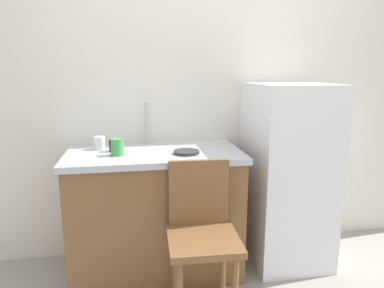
{
  "coord_description": "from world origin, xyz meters",
  "views": [
    {
      "loc": [
        -0.56,
        -1.66,
        1.42
      ],
      "look_at": [
        -0.17,
        0.6,
        0.92
      ],
      "focal_mm": 32.78,
      "sensor_mm": 36.0,
      "label": 1
    }
  ],
  "objects_px": {
    "cup_white": "(100,143)",
    "cup_green": "(117,147)",
    "refrigerator": "(287,174)",
    "hotplate": "(186,152)",
    "cup_black": "(114,146)",
    "chair": "(202,231)"
  },
  "relations": [
    {
      "from": "refrigerator",
      "to": "cup_white",
      "type": "bearing_deg",
      "value": 174.82
    },
    {
      "from": "cup_white",
      "to": "cup_green",
      "type": "xyz_separation_m",
      "value": [
        0.13,
        -0.2,
        0.01
      ]
    },
    {
      "from": "hotplate",
      "to": "cup_black",
      "type": "bearing_deg",
      "value": 162.55
    },
    {
      "from": "chair",
      "to": "hotplate",
      "type": "height_order",
      "value": "hotplate"
    },
    {
      "from": "refrigerator",
      "to": "cup_white",
      "type": "height_order",
      "value": "refrigerator"
    },
    {
      "from": "hotplate",
      "to": "cup_green",
      "type": "relative_size",
      "value": 1.57
    },
    {
      "from": "refrigerator",
      "to": "cup_black",
      "type": "relative_size",
      "value": 16.78
    },
    {
      "from": "refrigerator",
      "to": "cup_green",
      "type": "bearing_deg",
      "value": -176.45
    },
    {
      "from": "refrigerator",
      "to": "cup_green",
      "type": "xyz_separation_m",
      "value": [
        -1.21,
        -0.07,
        0.27
      ]
    },
    {
      "from": "cup_black",
      "to": "cup_green",
      "type": "bearing_deg",
      "value": -77.1
    },
    {
      "from": "cup_black",
      "to": "refrigerator",
      "type": "bearing_deg",
      "value": -1.96
    },
    {
      "from": "cup_green",
      "to": "hotplate",
      "type": "bearing_deg",
      "value": -3.94
    },
    {
      "from": "hotplate",
      "to": "cup_black",
      "type": "distance_m",
      "value": 0.49
    },
    {
      "from": "hotplate",
      "to": "cup_green",
      "type": "height_order",
      "value": "cup_green"
    },
    {
      "from": "cup_green",
      "to": "cup_white",
      "type": "bearing_deg",
      "value": 122.86
    },
    {
      "from": "refrigerator",
      "to": "cup_green",
      "type": "relative_size",
      "value": 12.15
    },
    {
      "from": "hotplate",
      "to": "chair",
      "type": "bearing_deg",
      "value": -85.04
    },
    {
      "from": "refrigerator",
      "to": "hotplate",
      "type": "distance_m",
      "value": 0.8
    },
    {
      "from": "hotplate",
      "to": "refrigerator",
      "type": "bearing_deg",
      "value": 7.86
    },
    {
      "from": "hotplate",
      "to": "cup_black",
      "type": "height_order",
      "value": "cup_black"
    },
    {
      "from": "refrigerator",
      "to": "cup_white",
      "type": "distance_m",
      "value": 1.36
    },
    {
      "from": "hotplate",
      "to": "cup_white",
      "type": "xyz_separation_m",
      "value": [
        -0.57,
        0.23,
        0.03
      ]
    }
  ]
}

